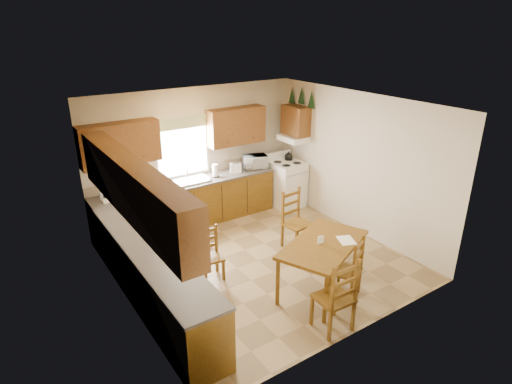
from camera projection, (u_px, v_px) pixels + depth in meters
floor at (258, 260)px, 7.43m from camera, size 4.50×4.50×0.00m
ceiling at (259, 105)px, 6.42m from camera, size 4.50×4.50×0.00m
wall_left at (121, 222)px, 5.76m from camera, size 4.50×4.50×0.00m
wall_right at (357, 164)px, 8.09m from camera, size 4.50×4.50×0.00m
wall_back at (196, 155)px, 8.65m from camera, size 4.50×4.50×0.00m
wall_front at (363, 244)px, 5.19m from camera, size 4.50×4.50×0.00m
lower_cab_back at (188, 205)px, 8.57m from camera, size 3.75×0.60×0.88m
lower_cab_left at (152, 278)px, 6.14m from camera, size 0.60×3.60×0.88m
counter_back at (187, 183)px, 8.40m from camera, size 3.75×0.63×0.04m
counter_left at (149, 250)px, 5.96m from camera, size 0.63×3.60×0.04m
backsplash at (180, 174)px, 8.58m from camera, size 3.75×0.01×0.18m
upper_cab_back_left at (120, 144)px, 7.53m from camera, size 1.41×0.33×0.75m
upper_cab_back_right at (236, 126)px, 8.78m from camera, size 1.25×0.33×0.75m
upper_cab_left at (133, 188)px, 5.54m from camera, size 0.33×3.60×0.75m
upper_cab_stove at (296, 121)px, 9.06m from camera, size 0.33×0.62×0.62m
range_hood at (293, 138)px, 9.18m from camera, size 0.44×0.62×0.12m
window_frame at (182, 148)px, 8.40m from camera, size 1.13×0.02×1.18m
window_pane at (183, 148)px, 8.40m from camera, size 1.05×0.01×1.10m
window_valance at (181, 123)px, 8.19m from camera, size 1.19×0.01×0.24m
sink_basin at (190, 181)px, 8.42m from camera, size 0.75×0.45×0.04m
pine_decal_a at (311, 99)px, 8.71m from camera, size 0.22×0.22×0.36m
pine_decal_b at (301, 95)px, 8.94m from camera, size 0.22×0.22×0.36m
pine_decal_c at (292, 95)px, 9.20m from camera, size 0.22×0.22×0.36m
stove at (287, 184)px, 9.48m from camera, size 0.68×0.70×0.98m
coffeemaker at (107, 193)px, 7.49m from camera, size 0.23×0.25×0.30m
paper_towel at (215, 171)px, 8.63m from camera, size 0.15×0.15×0.27m
toaster at (236, 168)px, 8.92m from camera, size 0.27×0.23×0.19m
microwave at (255, 162)px, 9.18m from camera, size 0.53×0.45×0.27m
dining_table at (322, 266)px, 6.49m from camera, size 1.73×1.39×0.81m
chair_near_left at (346, 267)px, 6.33m from camera, size 0.53×0.52×0.97m
chair_near_right at (334, 293)px, 5.61m from camera, size 0.48×0.46×1.09m
chair_far_left at (211, 255)px, 6.77m from camera, size 0.40×0.39×0.86m
chair_far_right at (297, 220)px, 7.68m from camera, size 0.49×0.47×1.07m
table_paper at (346, 240)px, 6.42m from camera, size 0.33×0.37×0.00m
table_card at (321, 240)px, 6.30m from camera, size 0.09×0.04×0.12m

